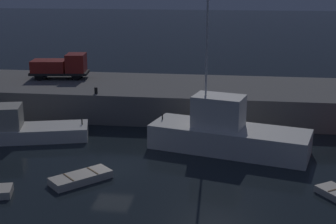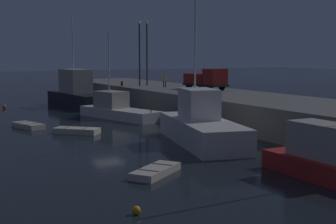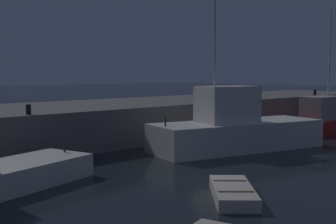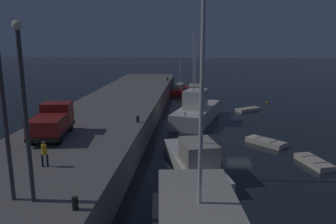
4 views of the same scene
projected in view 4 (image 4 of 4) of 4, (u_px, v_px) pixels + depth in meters
The scene contains 17 objects.
ground_plane at pixel (240, 140), 34.19m from camera, with size 320.00×320.00×0.00m, color black.
pier_quay at pixel (103, 125), 35.05m from camera, with size 78.68×10.25×2.63m.
fishing_trawler_red at pixel (195, 161), 25.61m from camera, with size 10.86×5.53×9.15m.
fishing_boat_white at pixel (195, 96), 54.06m from camera, with size 9.47×2.99×10.20m.
fishing_boat_orange at pixel (196, 111), 41.62m from camera, with size 12.08×6.49×11.22m.
fishing_boat_grey at pixel (180, 89), 64.51m from camera, with size 8.28×3.53×6.29m.
dinghy_orange_near at pixel (266, 142), 32.59m from camera, with size 3.75×3.79×0.53m.
rowboat_white_mid at pixel (248, 109), 48.03m from camera, with size 3.29×3.87×0.45m.
dinghy_red_small at pixel (314, 162), 27.31m from camera, with size 3.85×2.39×0.50m.
mooring_buoy_mid at pixel (267, 103), 53.25m from camera, with size 0.38×0.38×0.38m, color orange.
lamp_post_west at pixel (24, 101), 14.66m from camera, with size 0.44×0.44×8.34m.
lamp_post_east at pixel (3, 100), 14.83m from camera, with size 0.44×0.44×8.42m.
utility_truck at pixel (52, 122), 25.87m from camera, with size 5.89×3.03×2.46m.
dockworker at pixel (44, 152), 19.79m from camera, with size 0.31×0.42×1.59m.
bollard_west at pixel (168, 79), 61.50m from camera, with size 0.28×0.28×0.60m, color black.
bollard_central at pixel (138, 119), 30.65m from camera, with size 0.28×0.28×0.56m, color black.
bollard_east at pixel (75, 204), 14.86m from camera, with size 0.28×0.28×0.60m, color black.
Camera 4 is at (-33.27, 4.83, 10.16)m, focal length 35.27 mm.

